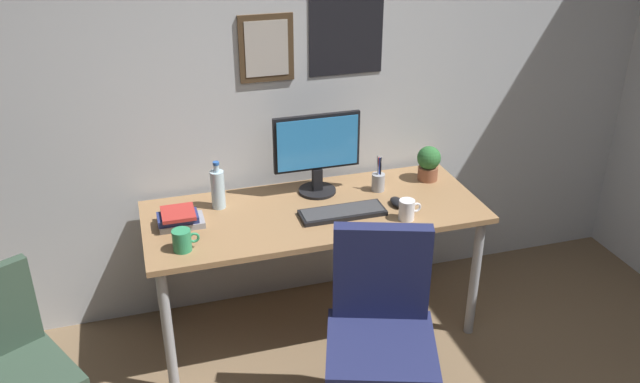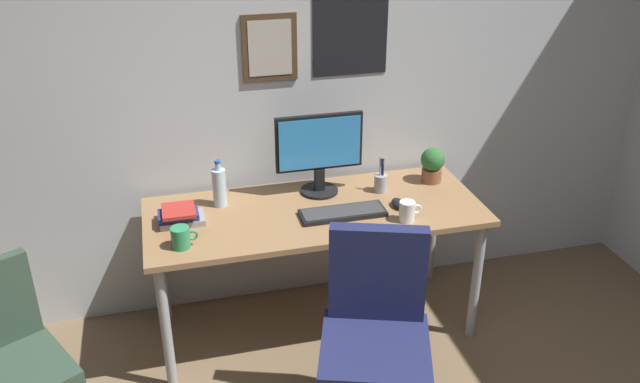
% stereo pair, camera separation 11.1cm
% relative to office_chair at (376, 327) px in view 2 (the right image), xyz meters
% --- Properties ---
extents(wall_back, '(4.40, 0.10, 2.60)m').
position_rel_office_chair_xyz_m(wall_back, '(-0.10, 1.16, 0.77)').
color(wall_back, silver).
rests_on(wall_back, ground_plane).
extents(desk, '(1.71, 0.69, 0.73)m').
position_rel_office_chair_xyz_m(desk, '(-0.09, 0.73, 0.13)').
color(desk, '#936D47').
rests_on(desk, ground_plane).
extents(office_chair, '(0.59, 0.60, 0.95)m').
position_rel_office_chair_xyz_m(office_chair, '(0.00, 0.00, 0.00)').
color(office_chair, '#1E234C').
rests_on(office_chair, ground_plane).
extents(side_chair, '(0.57, 0.57, 0.88)m').
position_rel_office_chair_xyz_m(side_chair, '(-1.52, 0.23, -0.03)').
color(side_chair, '#334738').
rests_on(side_chair, ground_plane).
extents(monitor, '(0.46, 0.20, 0.43)m').
position_rel_office_chair_xyz_m(monitor, '(-0.02, 0.92, 0.45)').
color(monitor, black).
rests_on(monitor, desk).
extents(keyboard, '(0.43, 0.15, 0.03)m').
position_rel_office_chair_xyz_m(keyboard, '(0.03, 0.64, 0.22)').
color(keyboard, black).
rests_on(keyboard, desk).
extents(computer_mouse, '(0.06, 0.11, 0.04)m').
position_rel_office_chair_xyz_m(computer_mouse, '(0.33, 0.65, 0.22)').
color(computer_mouse, black).
rests_on(computer_mouse, desk).
extents(water_bottle, '(0.07, 0.07, 0.25)m').
position_rel_office_chair_xyz_m(water_bottle, '(-0.54, 0.90, 0.31)').
color(water_bottle, silver).
rests_on(water_bottle, desk).
extents(coffee_mug_near, '(0.12, 0.09, 0.10)m').
position_rel_office_chair_xyz_m(coffee_mug_near, '(-0.77, 0.53, 0.26)').
color(coffee_mug_near, '#2D8C59').
rests_on(coffee_mug_near, desk).
extents(coffee_mug_far, '(0.12, 0.08, 0.10)m').
position_rel_office_chair_xyz_m(coffee_mug_far, '(0.32, 0.51, 0.26)').
color(coffee_mug_far, white).
rests_on(coffee_mug_far, desk).
extents(potted_plant, '(0.13, 0.13, 0.20)m').
position_rel_office_chair_xyz_m(potted_plant, '(0.62, 0.89, 0.31)').
color(potted_plant, brown).
rests_on(potted_plant, desk).
extents(pen_cup, '(0.07, 0.07, 0.20)m').
position_rel_office_chair_xyz_m(pen_cup, '(0.30, 0.85, 0.26)').
color(pen_cup, '#9EA0A5').
rests_on(pen_cup, desk).
extents(book_stack_left, '(0.22, 0.16, 0.08)m').
position_rel_office_chair_xyz_m(book_stack_left, '(-0.76, 0.76, 0.24)').
color(book_stack_left, gray).
rests_on(book_stack_left, desk).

